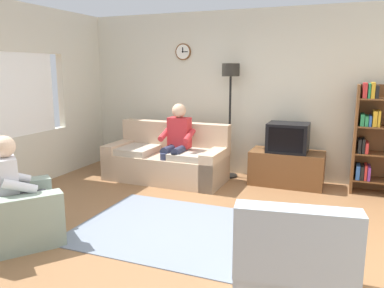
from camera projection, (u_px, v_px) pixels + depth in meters
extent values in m
plane|color=#8C603D|center=(182.00, 233.00, 4.19)|extent=(12.00, 12.00, 0.00)
cube|color=beige|center=(245.00, 94.00, 6.35)|extent=(6.20, 0.12, 2.70)
cylinder|color=brown|center=(183.00, 52.00, 6.53)|extent=(0.28, 0.03, 0.28)
cylinder|color=white|center=(183.00, 52.00, 6.52)|extent=(0.24, 0.01, 0.24)
cube|color=black|center=(183.00, 50.00, 6.50)|extent=(0.02, 0.01, 0.09)
cube|color=black|center=(185.00, 52.00, 6.50)|extent=(0.11, 0.01, 0.01)
cube|color=beige|center=(82.00, 89.00, 6.87)|extent=(0.12, 1.10, 1.20)
cube|color=white|center=(0.00, 96.00, 5.22)|extent=(0.04, 2.00, 1.30)
cube|color=tan|center=(166.00, 167.00, 6.14)|extent=(1.91, 0.86, 0.42)
cube|color=tan|center=(175.00, 136.00, 6.38)|extent=(1.90, 0.22, 0.48)
cube|color=tan|center=(215.00, 168.00, 5.81)|extent=(0.23, 0.84, 0.56)
cube|color=tan|center=(121.00, 159.00, 6.44)|extent=(0.23, 0.84, 0.56)
cube|color=#BCAD99|center=(193.00, 155.00, 5.86)|extent=(0.61, 0.69, 0.10)
cube|color=#BCAD99|center=(136.00, 150.00, 6.23)|extent=(0.61, 0.69, 0.10)
cube|color=brown|center=(287.00, 168.00, 5.90)|extent=(1.10, 0.56, 0.52)
cube|color=black|center=(289.00, 163.00, 6.13)|extent=(1.10, 0.04, 0.03)
cube|color=black|center=(288.00, 137.00, 5.78)|extent=(0.60, 0.48, 0.44)
cube|color=black|center=(286.00, 140.00, 5.56)|extent=(0.50, 0.01, 0.36)
cube|color=brown|center=(355.00, 139.00, 5.50)|extent=(0.04, 0.36, 1.55)
cube|color=brown|center=(378.00, 138.00, 5.54)|extent=(0.64, 0.02, 1.55)
cube|color=brown|center=(375.00, 180.00, 5.50)|extent=(0.60, 0.34, 0.02)
cube|color=#2D59A5|center=(358.00, 171.00, 5.55)|extent=(0.05, 0.28, 0.20)
cube|color=black|center=(362.00, 172.00, 5.53)|extent=(0.05, 0.28, 0.20)
cube|color=red|center=(365.00, 171.00, 5.51)|extent=(0.03, 0.28, 0.21)
cube|color=#72338C|center=(369.00, 172.00, 5.50)|extent=(0.04, 0.28, 0.20)
cube|color=brown|center=(378.00, 154.00, 5.42)|extent=(0.60, 0.34, 0.02)
cube|color=black|center=(359.00, 145.00, 5.48)|extent=(0.04, 0.28, 0.20)
cube|color=black|center=(363.00, 145.00, 5.46)|extent=(0.04, 0.28, 0.20)
cube|color=red|center=(367.00, 147.00, 5.45)|extent=(0.04, 0.28, 0.15)
cube|color=brown|center=(381.00, 127.00, 5.35)|extent=(0.60, 0.34, 0.02)
cube|color=#267F4C|center=(362.00, 119.00, 5.40)|extent=(0.05, 0.28, 0.17)
cube|color=#267F4C|center=(366.00, 120.00, 5.38)|extent=(0.05, 0.28, 0.14)
cube|color=#2D59A5|center=(370.00, 120.00, 5.37)|extent=(0.03, 0.28, 0.15)
cube|color=gold|center=(374.00, 118.00, 5.34)|extent=(0.05, 0.28, 0.22)
cube|color=gold|center=(379.00, 118.00, 5.32)|extent=(0.03, 0.28, 0.22)
cube|color=brown|center=(383.00, 99.00, 5.27)|extent=(0.60, 0.34, 0.02)
cube|color=red|center=(365.00, 90.00, 5.32)|extent=(0.06, 0.28, 0.21)
cube|color=#267F4C|center=(369.00, 91.00, 5.30)|extent=(0.03, 0.28, 0.20)
cube|color=gold|center=(373.00, 90.00, 5.28)|extent=(0.05, 0.28, 0.22)
cube|color=black|center=(377.00, 92.00, 5.27)|extent=(0.04, 0.28, 0.17)
cylinder|color=black|center=(229.00, 176.00, 6.38)|extent=(0.28, 0.28, 0.03)
cylinder|color=black|center=(230.00, 126.00, 6.22)|extent=(0.04, 0.04, 1.70)
cylinder|color=black|center=(231.00, 70.00, 6.05)|extent=(0.28, 0.28, 0.20)
cube|color=gray|center=(16.00, 223.00, 3.97)|extent=(1.15, 1.15, 0.40)
cube|color=gray|center=(13.00, 206.00, 4.21)|extent=(0.64, 0.76, 0.56)
cube|color=gray|center=(21.00, 225.00, 3.71)|extent=(0.64, 0.76, 0.56)
cube|color=#9EADBC|center=(291.00, 278.00, 2.91)|extent=(0.92, 0.95, 0.40)
cube|color=#9EADBC|center=(296.00, 245.00, 2.47)|extent=(0.82, 0.30, 0.50)
cube|color=#9EADBC|center=(252.00, 263.00, 2.98)|extent=(0.32, 0.82, 0.56)
cube|color=#9EADBC|center=(333.00, 272.00, 2.85)|extent=(0.32, 0.82, 0.56)
cube|color=slate|center=(178.00, 229.00, 4.28)|extent=(2.20, 1.70, 0.01)
cube|color=red|center=(179.00, 133.00, 5.99)|extent=(0.34, 0.20, 0.48)
sphere|color=#D8AD8C|center=(179.00, 111.00, 5.92)|extent=(0.22, 0.22, 0.22)
cylinder|color=#2D334C|center=(180.00, 151.00, 5.83)|extent=(0.13, 0.38, 0.13)
cylinder|color=#2D334C|center=(169.00, 150.00, 5.90)|extent=(0.13, 0.38, 0.13)
cylinder|color=#2D334C|center=(175.00, 171.00, 5.72)|extent=(0.11, 0.11, 0.52)
cylinder|color=#2D334C|center=(164.00, 170.00, 5.78)|extent=(0.11, 0.11, 0.52)
cylinder|color=red|center=(189.00, 136.00, 5.83)|extent=(0.09, 0.33, 0.20)
cylinder|color=red|center=(165.00, 134.00, 5.99)|extent=(0.09, 0.33, 0.20)
cube|color=silver|center=(6.00, 181.00, 3.85)|extent=(0.39, 0.36, 0.48)
sphere|color=beige|center=(4.00, 147.00, 3.79)|extent=(0.22, 0.22, 0.22)
cylinder|color=black|center=(27.00, 198.00, 4.07)|extent=(0.33, 0.38, 0.13)
cylinder|color=black|center=(30.00, 203.00, 3.92)|extent=(0.33, 0.38, 0.13)
cylinder|color=black|center=(47.00, 214.00, 4.21)|extent=(0.15, 0.15, 0.40)
cylinder|color=black|center=(50.00, 219.00, 4.06)|extent=(0.15, 0.15, 0.40)
cylinder|color=silver|center=(15.00, 176.00, 4.08)|extent=(0.27, 0.32, 0.20)
cylinder|color=silver|center=(20.00, 186.00, 3.73)|extent=(0.27, 0.32, 0.20)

